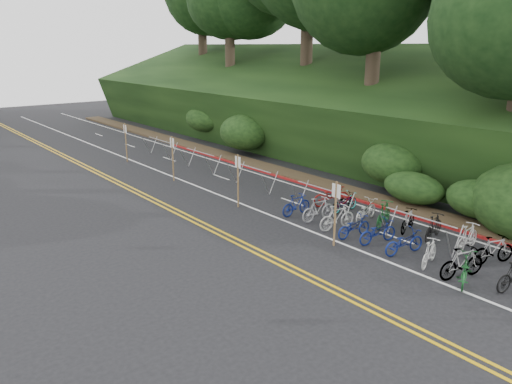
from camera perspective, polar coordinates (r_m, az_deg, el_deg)
ground at (r=15.98m, az=20.87°, el=-11.65°), size 120.00×120.00×0.00m
road_markings at (r=22.59m, az=-0.60°, el=-2.24°), size 7.47×80.00×0.01m
red_curb at (r=27.14m, az=5.35°, el=1.00°), size 0.25×28.00×0.10m
embankment at (r=36.58m, az=6.05°, el=9.00°), size 14.30×48.14×9.11m
bike_racks_rest at (r=25.94m, az=-0.45°, el=2.19°), size 1.14×23.00×1.17m
signposts_rest at (r=25.25m, az=-6.15°, el=3.04°), size 0.08×18.40×2.50m
bike_front at (r=17.15m, az=22.70°, el=-8.13°), size 1.38×1.90×0.95m
bike_valet at (r=19.44m, az=18.65°, el=-4.78°), size 3.41×13.37×1.08m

